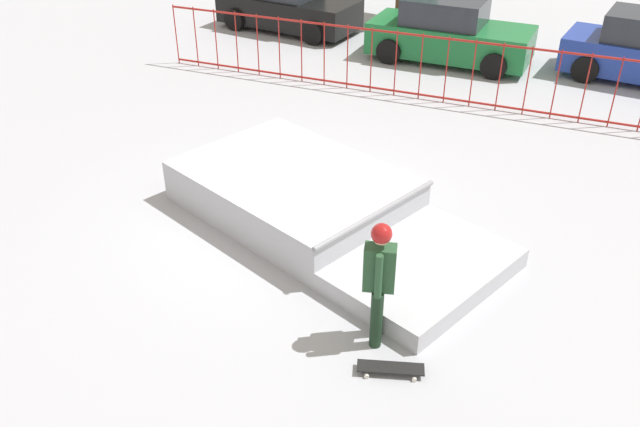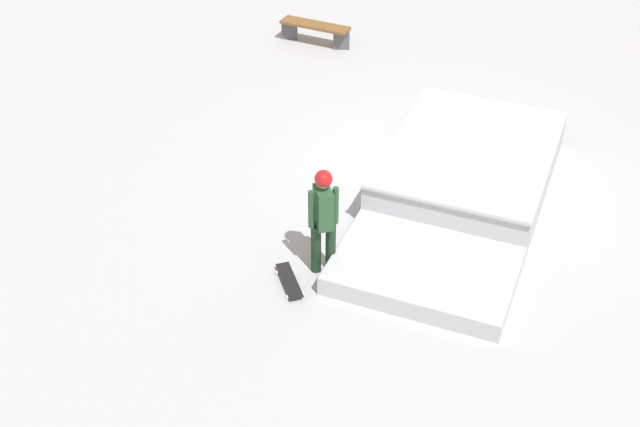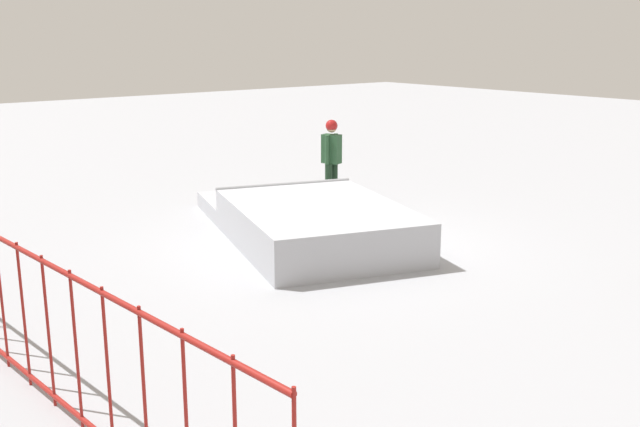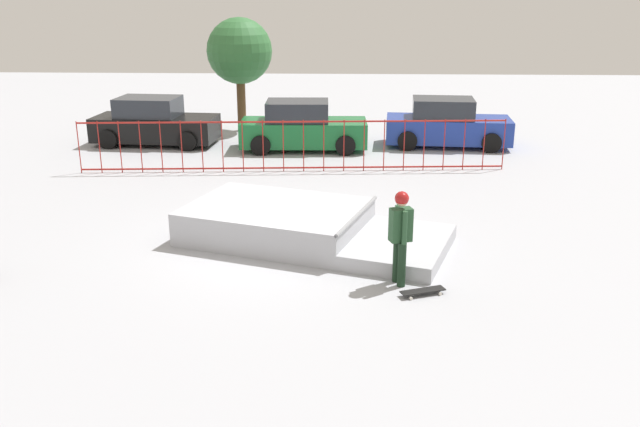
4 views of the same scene
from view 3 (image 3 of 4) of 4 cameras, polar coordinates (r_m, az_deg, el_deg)
name	(u,v)px [view 3 (image 3 of 4)]	position (r m, az deg, el deg)	size (l,w,h in m)	color
ground_plane	(336,243)	(12.51, 1.26, -2.28)	(60.00, 60.00, 0.00)	#A8AAB2
skate_ramp	(308,221)	(12.67, -0.94, -0.58)	(5.94, 4.17, 0.74)	#B0B3BB
skater	(331,154)	(15.38, 0.89, 4.60)	(0.43, 0.42, 1.73)	black
skateboard	(336,192)	(16.13, 1.28, 1.67)	(0.82, 0.47, 0.09)	black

